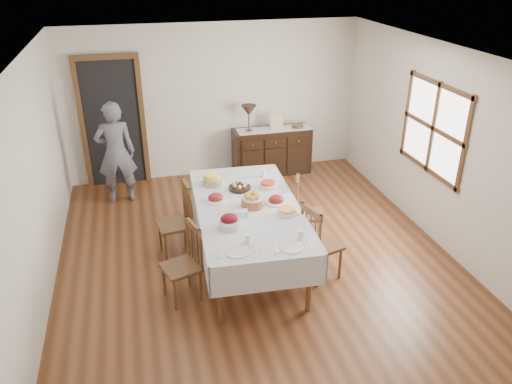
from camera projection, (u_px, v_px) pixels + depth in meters
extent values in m
plane|color=brown|center=(258.00, 261.00, 6.44)|extent=(6.00, 6.00, 0.00)
cube|color=silver|center=(258.00, 57.00, 5.31)|extent=(5.00, 6.00, 0.02)
cube|color=silver|center=(214.00, 101.00, 8.49)|extent=(5.00, 0.02, 2.60)
cube|color=silver|center=(372.00, 345.00, 3.26)|extent=(5.00, 0.02, 2.60)
cube|color=silver|center=(32.00, 192.00, 5.32)|extent=(0.02, 6.00, 2.60)
cube|color=silver|center=(446.00, 150.00, 6.43)|extent=(0.02, 6.00, 2.60)
cube|color=white|center=(434.00, 128.00, 6.60)|extent=(0.02, 1.30, 1.10)
cube|color=brown|center=(433.00, 128.00, 6.60)|extent=(0.03, 1.46, 1.26)
cube|color=black|center=(113.00, 124.00, 8.19)|extent=(0.90, 0.06, 2.10)
cube|color=brown|center=(113.00, 124.00, 8.17)|extent=(1.04, 0.08, 2.18)
cube|color=silver|center=(248.00, 208.00, 6.04)|extent=(1.32, 2.45, 0.04)
cylinder|color=brown|center=(220.00, 293.00, 5.23)|extent=(0.06, 0.06, 0.77)
cylinder|color=brown|center=(309.00, 282.00, 5.40)|extent=(0.06, 0.06, 0.77)
cylinder|color=brown|center=(201.00, 204.00, 7.05)|extent=(0.06, 0.06, 0.77)
cylinder|color=brown|center=(269.00, 198.00, 7.22)|extent=(0.06, 0.06, 0.77)
cube|color=silver|center=(199.00, 224.00, 6.00)|extent=(0.15, 2.42, 0.37)
cube|color=silver|center=(296.00, 215.00, 6.21)|extent=(0.15, 2.42, 0.37)
cube|color=silver|center=(269.00, 276.00, 5.05)|extent=(1.23, 0.09, 0.37)
cube|color=silver|center=(233.00, 179.00, 7.17)|extent=(1.23, 0.09, 0.37)
cube|color=brown|center=(181.00, 268.00, 5.59)|extent=(0.49, 0.49, 0.04)
cylinder|color=brown|center=(164.00, 281.00, 5.73)|extent=(0.03, 0.03, 0.40)
cylinder|color=brown|center=(175.00, 295.00, 5.49)|extent=(0.03, 0.03, 0.40)
cylinder|color=brown|center=(189.00, 272.00, 5.88)|extent=(0.03, 0.03, 0.40)
cylinder|color=brown|center=(201.00, 286.00, 5.64)|extent=(0.03, 0.03, 0.40)
cylinder|color=brown|center=(188.00, 237.00, 5.69)|extent=(0.04, 0.04, 0.52)
cylinder|color=brown|center=(201.00, 250.00, 5.43)|extent=(0.04, 0.04, 0.52)
cube|color=brown|center=(193.00, 226.00, 5.46)|extent=(0.15, 0.37, 0.07)
cylinder|color=brown|center=(191.00, 241.00, 5.63)|extent=(0.02, 0.02, 0.43)
cylinder|color=brown|center=(194.00, 245.00, 5.57)|extent=(0.02, 0.02, 0.43)
cylinder|color=brown|center=(197.00, 248.00, 5.50)|extent=(0.02, 0.02, 0.43)
cube|color=brown|center=(174.00, 224.00, 6.41)|extent=(0.47, 0.47, 0.04)
cylinder|color=brown|center=(160.00, 236.00, 6.60)|extent=(0.04, 0.04, 0.43)
cylinder|color=brown|center=(166.00, 249.00, 6.31)|extent=(0.04, 0.04, 0.43)
cylinder|color=brown|center=(185.00, 231.00, 6.71)|extent=(0.04, 0.04, 0.43)
cylinder|color=brown|center=(192.00, 244.00, 6.42)|extent=(0.04, 0.04, 0.43)
cylinder|color=brown|center=(184.00, 197.00, 6.50)|extent=(0.04, 0.04, 0.55)
cylinder|color=brown|center=(191.00, 209.00, 6.20)|extent=(0.04, 0.04, 0.55)
cube|color=brown|center=(186.00, 186.00, 6.24)|extent=(0.09, 0.40, 0.08)
cylinder|color=brown|center=(186.00, 201.00, 6.43)|extent=(0.02, 0.02, 0.46)
cylinder|color=brown|center=(187.00, 204.00, 6.36)|extent=(0.02, 0.02, 0.46)
cylinder|color=brown|center=(189.00, 207.00, 6.28)|extent=(0.02, 0.02, 0.46)
cube|color=brown|center=(322.00, 245.00, 5.98)|extent=(0.50, 0.50, 0.04)
cylinder|color=brown|center=(340.00, 264.00, 6.02)|extent=(0.03, 0.03, 0.42)
cylinder|color=brown|center=(323.00, 251.00, 6.28)|extent=(0.03, 0.03, 0.42)
cylinder|color=brown|center=(318.00, 272.00, 5.88)|extent=(0.03, 0.03, 0.42)
cylinder|color=brown|center=(302.00, 258.00, 6.13)|extent=(0.03, 0.03, 0.42)
cylinder|color=brown|center=(320.00, 236.00, 5.64)|extent=(0.04, 0.04, 0.54)
cylinder|color=brown|center=(302.00, 223.00, 5.91)|extent=(0.04, 0.04, 0.54)
cube|color=brown|center=(311.00, 212.00, 5.67)|extent=(0.14, 0.38, 0.08)
cylinder|color=brown|center=(315.00, 234.00, 5.72)|extent=(0.02, 0.02, 0.45)
cylinder|color=brown|center=(310.00, 231.00, 5.78)|extent=(0.02, 0.02, 0.45)
cylinder|color=brown|center=(306.00, 228.00, 5.85)|extent=(0.02, 0.02, 0.45)
cube|color=brown|center=(309.00, 214.00, 6.72)|extent=(0.51, 0.51, 0.04)
cylinder|color=brown|center=(320.00, 235.00, 6.66)|extent=(0.03, 0.03, 0.40)
cylinder|color=brown|center=(320.00, 223.00, 6.94)|extent=(0.03, 0.03, 0.40)
cylinder|color=brown|center=(296.00, 233.00, 6.70)|extent=(0.03, 0.03, 0.40)
cylinder|color=brown|center=(298.00, 222.00, 6.98)|extent=(0.03, 0.03, 0.40)
cylinder|color=brown|center=(296.00, 202.00, 6.48)|extent=(0.04, 0.04, 0.52)
cylinder|color=brown|center=(298.00, 191.00, 6.78)|extent=(0.04, 0.04, 0.52)
cube|color=brown|center=(297.00, 181.00, 6.54)|extent=(0.17, 0.36, 0.07)
cylinder|color=brown|center=(296.00, 200.00, 6.57)|extent=(0.02, 0.02, 0.43)
cylinder|color=brown|center=(297.00, 197.00, 6.64)|extent=(0.02, 0.02, 0.43)
cylinder|color=brown|center=(297.00, 194.00, 6.72)|extent=(0.02, 0.02, 0.43)
cube|color=black|center=(272.00, 151.00, 8.85)|extent=(1.36, 0.45, 0.82)
cube|color=black|center=(252.00, 145.00, 8.44)|extent=(0.38, 0.02, 0.16)
sphere|color=brown|center=(253.00, 145.00, 8.42)|extent=(0.03, 0.03, 0.03)
cube|color=black|center=(276.00, 143.00, 8.53)|extent=(0.38, 0.02, 0.16)
sphere|color=brown|center=(276.00, 143.00, 8.51)|extent=(0.03, 0.03, 0.03)
cube|color=black|center=(298.00, 141.00, 8.62)|extent=(0.38, 0.02, 0.16)
sphere|color=brown|center=(299.00, 141.00, 8.61)|extent=(0.03, 0.03, 0.03)
imported|color=#5C5A68|center=(115.00, 150.00, 7.64)|extent=(0.56, 0.38, 1.74)
cylinder|color=brown|center=(252.00, 203.00, 6.00)|extent=(0.27, 0.27, 0.10)
cylinder|color=silver|center=(252.00, 198.00, 5.97)|extent=(0.24, 0.24, 0.02)
sphere|color=#BB953E|center=(258.00, 195.00, 5.97)|extent=(0.08, 0.08, 0.08)
sphere|color=#BB953E|center=(255.00, 194.00, 6.01)|extent=(0.08, 0.08, 0.08)
sphere|color=#BB953E|center=(250.00, 194.00, 6.01)|extent=(0.08, 0.08, 0.08)
sphere|color=#BB953E|center=(247.00, 195.00, 5.97)|extent=(0.08, 0.08, 0.08)
sphere|color=#BB953E|center=(248.00, 198.00, 5.92)|extent=(0.08, 0.08, 0.08)
sphere|color=#BB953E|center=(253.00, 198.00, 5.90)|extent=(0.08, 0.08, 0.08)
sphere|color=#BB953E|center=(257.00, 197.00, 5.92)|extent=(0.08, 0.08, 0.08)
cylinder|color=black|center=(240.00, 188.00, 6.44)|extent=(0.28, 0.28, 0.04)
ellipsoid|color=pink|center=(246.00, 184.00, 6.44)|extent=(0.05, 0.05, 0.06)
ellipsoid|color=#87E7FF|center=(242.00, 182.00, 6.48)|extent=(0.05, 0.05, 0.06)
ellipsoid|color=#8CCA68|center=(237.00, 182.00, 6.48)|extent=(0.05, 0.05, 0.06)
ellipsoid|color=#FF9342|center=(234.00, 184.00, 6.43)|extent=(0.05, 0.05, 0.06)
ellipsoid|color=#BF96E9|center=(235.00, 186.00, 6.37)|extent=(0.05, 0.05, 0.06)
ellipsoid|color=#F4F75F|center=(240.00, 187.00, 6.35)|extent=(0.05, 0.05, 0.06)
ellipsoid|color=pink|center=(244.00, 186.00, 6.38)|extent=(0.05, 0.05, 0.06)
cylinder|color=silver|center=(216.00, 200.00, 6.17)|extent=(0.29, 0.29, 0.02)
ellipsoid|color=maroon|center=(216.00, 197.00, 6.16)|extent=(0.19, 0.16, 0.11)
cylinder|color=silver|center=(276.00, 202.00, 6.12)|extent=(0.29, 0.29, 0.02)
ellipsoid|color=maroon|center=(276.00, 199.00, 6.10)|extent=(0.19, 0.16, 0.11)
cylinder|color=silver|center=(229.00, 224.00, 5.55)|extent=(0.25, 0.25, 0.09)
ellipsoid|color=#610714|center=(229.00, 219.00, 5.52)|extent=(0.20, 0.17, 0.11)
cylinder|color=silver|center=(268.00, 186.00, 6.49)|extent=(0.22, 0.22, 0.05)
cylinder|color=red|center=(268.00, 183.00, 6.47)|extent=(0.18, 0.18, 0.03)
cylinder|color=tan|center=(213.00, 181.00, 6.56)|extent=(0.26, 0.26, 0.10)
cylinder|color=#FAF540|center=(213.00, 176.00, 6.53)|extent=(0.20, 0.20, 0.04)
cylinder|color=silver|center=(287.00, 212.00, 5.84)|extent=(0.23, 0.23, 0.05)
cylinder|color=#F79E4C|center=(288.00, 209.00, 5.82)|extent=(0.20, 0.20, 0.02)
cube|color=silver|center=(242.00, 213.00, 5.79)|extent=(0.14, 0.10, 0.07)
cylinder|color=silver|center=(237.00, 252.00, 5.11)|extent=(0.25, 0.25, 0.01)
cube|color=silver|center=(221.00, 254.00, 5.07)|extent=(0.09, 0.12, 0.01)
cube|color=white|center=(221.00, 254.00, 5.07)|extent=(0.02, 0.16, 0.01)
cube|color=white|center=(252.00, 250.00, 5.14)|extent=(0.02, 0.18, 0.01)
cube|color=white|center=(256.00, 249.00, 5.15)|extent=(0.03, 0.14, 0.01)
cylinder|color=white|center=(248.00, 239.00, 5.25)|extent=(0.07, 0.07, 0.10)
cylinder|color=silver|center=(292.00, 247.00, 5.19)|extent=(0.25, 0.25, 0.01)
cube|color=silver|center=(276.00, 250.00, 5.15)|extent=(0.09, 0.12, 0.01)
cube|color=white|center=(276.00, 249.00, 5.15)|extent=(0.02, 0.16, 0.01)
cube|color=white|center=(306.00, 245.00, 5.22)|extent=(0.02, 0.18, 0.01)
cube|color=white|center=(310.00, 245.00, 5.23)|extent=(0.03, 0.14, 0.01)
cylinder|color=white|center=(301.00, 235.00, 5.33)|extent=(0.07, 0.07, 0.10)
cylinder|color=white|center=(221.00, 180.00, 6.62)|extent=(0.06, 0.06, 0.09)
cylinder|color=white|center=(264.00, 173.00, 6.80)|extent=(0.07, 0.07, 0.11)
cube|color=silver|center=(274.00, 129.00, 8.66)|extent=(1.30, 0.35, 0.01)
cylinder|color=brown|center=(249.00, 131.00, 8.56)|extent=(0.12, 0.12, 0.03)
cylinder|color=brown|center=(249.00, 123.00, 8.50)|extent=(0.02, 0.02, 0.25)
cone|color=#3E2D21|center=(249.00, 110.00, 8.40)|extent=(0.26, 0.26, 0.18)
cube|color=#C5BA89|center=(277.00, 122.00, 8.59)|extent=(0.22, 0.08, 0.28)
cylinder|color=brown|center=(297.00, 126.00, 8.72)|extent=(0.20, 0.20, 0.06)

